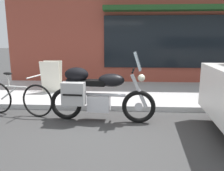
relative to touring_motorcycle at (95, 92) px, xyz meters
The scene contains 4 objects.
ground_plane 0.93m from the touring_motorcycle, 62.61° to the right, with size 80.00×80.00×0.00m, color #393939.
touring_motorcycle is the anchor object (origin of this frame).
parked_bicycle 1.79m from the touring_motorcycle, behind, with size 1.69×0.52×0.95m.
sandwich_board_sign 2.57m from the touring_motorcycle, 127.08° to the left, with size 0.55×0.41×0.90m.
Camera 1 is at (0.27, -3.71, 1.63)m, focal length 36.15 mm.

